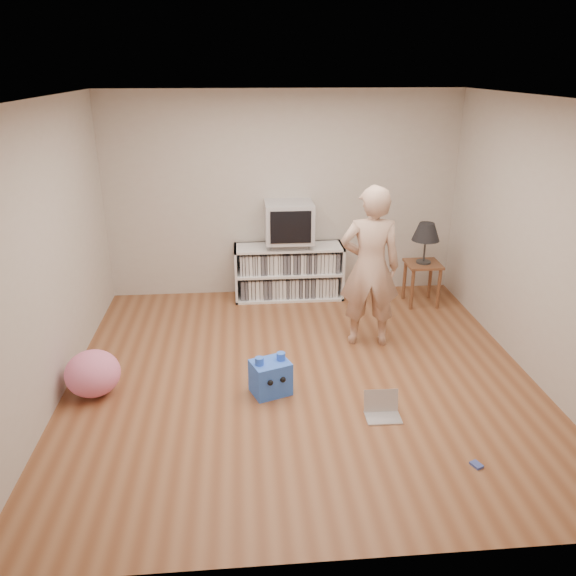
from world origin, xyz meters
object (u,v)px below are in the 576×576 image
Objects in this scene: laptop at (382,409)px; plush_blue at (271,377)px; side_table at (422,273)px; plush_pink at (93,373)px; dvd_deck at (289,243)px; table_lamp at (426,233)px; person at (370,267)px; crt_tv at (289,222)px; media_unit at (289,271)px.

plush_blue is at bearing 155.97° from laptop.
side_table is 4.10m from plush_pink.
side_table reaches higher than plush_blue.
dvd_deck is at bearing 167.43° from side_table.
table_lamp is at bearing -12.57° from dvd_deck.
dvd_deck is 1.73m from side_table.
table_lamp is 1.25× the size of plush_blue.
side_table is 0.31× the size of person.
dvd_deck is 0.82× the size of side_table.
crt_tv is 0.34× the size of person.
side_table is 1.07× the size of table_lamp.
laptop is (0.58, -2.76, -0.68)m from dvd_deck.
person is 2.94m from plush_pink.
plush_pink is at bearing -132.48° from dvd_deck.
laptop is at bearing -114.34° from table_lamp.
person is at bearing -61.79° from dvd_deck.
person is (0.74, -1.39, 0.53)m from media_unit.
table_lamp is at bearing 26.42° from plush_pink.
dvd_deck is 1.46× the size of laptop.
laptop is 2.65m from plush_pink.
plush_blue is at bearing -136.22° from table_lamp.
person is 4.25× the size of plush_blue.
media_unit reaches higher than plush_blue.
side_table is 1.79× the size of laptop.
laptop is at bearing -78.26° from media_unit.
table_lamp is at bearing -13.09° from media_unit.
laptop is at bearing -78.18° from crt_tv.
dvd_deck is at bearing 47.52° from plush_pink.
media_unit is 2.72× the size of table_lamp.
media_unit is 4.55× the size of laptop.
crt_tv is at bearing 102.86° from laptop.
laptop is 1.05m from plush_blue.
plush_pink is at bearing 168.60° from laptop.
media_unit is 2.85m from laptop.
plush_pink is (-2.01, -2.19, -0.52)m from dvd_deck.
plush_blue is (-0.37, -2.31, -0.85)m from crt_tv.
side_table reaches higher than laptop.
media_unit is 2.79× the size of plush_pink.
person is at bearing 20.12° from plush_blue.
table_lamp reaches higher than plush_pink.
person reaches higher than plush_pink.
side_table is at bearing -13.09° from media_unit.
person is (0.74, -1.37, 0.14)m from dvd_deck.
dvd_deck is 0.90× the size of plush_pink.
crt_tv is 1.80m from side_table.
laptop is (-0.16, -1.39, -0.82)m from person.
crt_tv reaches higher than dvd_deck.
person reaches higher than plush_blue.
side_table is 2.83m from plush_blue.
side_table is at bearing -12.46° from crt_tv.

